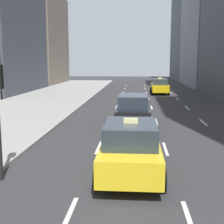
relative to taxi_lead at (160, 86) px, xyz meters
name	(u,v)px	position (x,y,z in m)	size (l,w,h in m)	color
sidewalk_left	(38,104)	(-11.00, -9.70, -0.81)	(8.00, 66.00, 0.15)	#9E9E99
lane_markings	(154,114)	(-1.40, -13.70, -0.87)	(5.72, 56.00, 0.01)	white
taxi_lead	(160,86)	(0.00, 0.00, 0.00)	(2.02, 4.40, 1.87)	yellow
taxi_second	(131,148)	(-2.80, -25.80, 0.00)	(2.02, 4.40, 1.87)	yellow
sedan_black_near	(133,110)	(-2.80, -18.02, 0.03)	(2.02, 4.96, 1.79)	black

